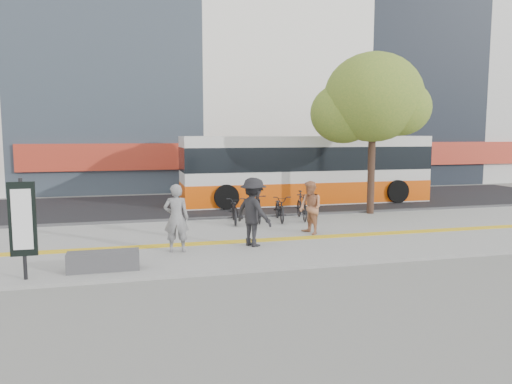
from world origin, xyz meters
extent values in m
plane|color=slate|center=(0.00, 0.00, 0.00)|extent=(120.00, 120.00, 0.00)
cube|color=slate|center=(0.00, 1.50, 0.04)|extent=(40.00, 7.00, 0.08)
cube|color=gold|center=(0.00, 1.00, 0.09)|extent=(40.00, 0.45, 0.01)
cube|color=black|center=(0.00, 9.00, 0.03)|extent=(40.00, 8.00, 0.06)
cube|color=#363639|center=(0.00, 5.00, 0.07)|extent=(40.00, 0.25, 0.14)
cube|color=#B53320|center=(2.00, 14.05, 2.00)|extent=(19.00, 0.50, 1.40)
cube|color=#B53320|center=(20.00, 14.05, 2.00)|extent=(15.20, 0.50, 1.40)
cube|color=#363639|center=(-2.60, -1.20, 0.30)|extent=(1.60, 0.45, 0.45)
cylinder|color=black|center=(-4.20, -1.50, 1.18)|extent=(0.08, 0.08, 2.20)
cube|color=black|center=(-4.20, -1.50, 1.40)|extent=(0.55, 0.08, 1.60)
cube|color=white|center=(-4.20, -1.55, 1.40)|extent=(0.40, 0.02, 1.30)
cylinder|color=#311E16|center=(7.20, 4.70, 1.68)|extent=(0.28, 0.28, 3.20)
ellipsoid|color=#4D7125|center=(7.20, 4.70, 4.60)|extent=(3.80, 3.80, 3.42)
ellipsoid|color=#4D7125|center=(6.20, 5.20, 4.00)|extent=(2.60, 2.60, 2.34)
ellipsoid|color=#4D7125|center=(8.10, 4.30, 4.20)|extent=(2.40, 2.40, 2.16)
ellipsoid|color=#4D7125|center=(7.50, 5.50, 5.40)|extent=(2.20, 2.20, 1.98)
cube|color=silver|center=(5.92, 8.50, 1.58)|extent=(11.40, 2.38, 3.04)
cube|color=#DA4D08|center=(5.92, 8.50, 0.58)|extent=(11.42, 2.39, 0.95)
cube|color=black|center=(5.92, 8.50, 2.10)|extent=(11.42, 2.39, 1.05)
cylinder|color=black|center=(1.93, 7.31, 0.58)|extent=(1.05, 0.33, 1.05)
cylinder|color=black|center=(1.93, 9.69, 0.58)|extent=(1.05, 0.33, 1.05)
cylinder|color=black|center=(9.91, 7.31, 0.58)|extent=(1.05, 0.33, 1.05)
cylinder|color=black|center=(9.91, 9.69, 0.58)|extent=(1.05, 0.33, 1.05)
imported|color=black|center=(1.59, 4.00, 0.55)|extent=(0.88, 1.87, 0.94)
imported|color=black|center=(2.42, 4.00, 0.60)|extent=(0.74, 1.79, 1.05)
imported|color=black|center=(3.25, 4.00, 0.55)|extent=(0.88, 1.87, 0.94)
imported|color=black|center=(4.09, 4.00, 0.60)|extent=(0.74, 1.79, 1.05)
imported|color=black|center=(-0.80, 0.20, 0.99)|extent=(0.72, 0.53, 1.82)
imported|color=#B2734F|center=(3.47, 1.52, 0.91)|extent=(0.80, 0.93, 1.67)
imported|color=black|center=(1.35, 0.38, 1.04)|extent=(1.25, 1.43, 1.92)
camera|label=1|loc=(-1.96, -12.72, 3.21)|focal=34.47mm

